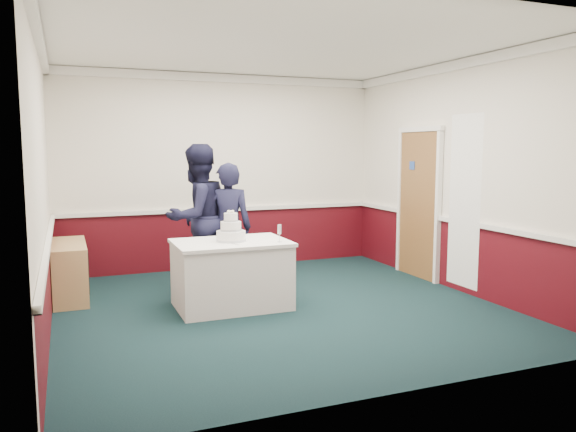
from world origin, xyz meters
name	(u,v)px	position (x,y,z in m)	size (l,w,h in m)	color
ground	(280,308)	(0.00, 0.00, 0.00)	(5.00, 5.00, 0.00)	#13292F
room_shell	(268,140)	(0.08, 0.61, 1.97)	(5.00, 5.00, 3.00)	silver
sideboard	(70,271)	(-2.28, 1.38, 0.35)	(0.41, 1.20, 0.70)	tan
cake_table	(231,274)	(-0.51, 0.26, 0.40)	(1.32, 0.92, 0.79)	white
wedding_cake	(231,232)	(-0.51, 0.26, 0.90)	(0.35, 0.35, 0.36)	white
cake_knife	(233,244)	(-0.54, 0.06, 0.79)	(0.01, 0.22, 0.01)	silver
champagne_flute	(279,230)	(-0.01, -0.02, 0.93)	(0.05, 0.05, 0.21)	silver
person_man	(197,218)	(-0.69, 1.22, 0.96)	(0.94, 0.73, 1.93)	black
person_woman	(228,228)	(-0.34, 0.99, 0.84)	(0.62, 0.40, 1.69)	black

